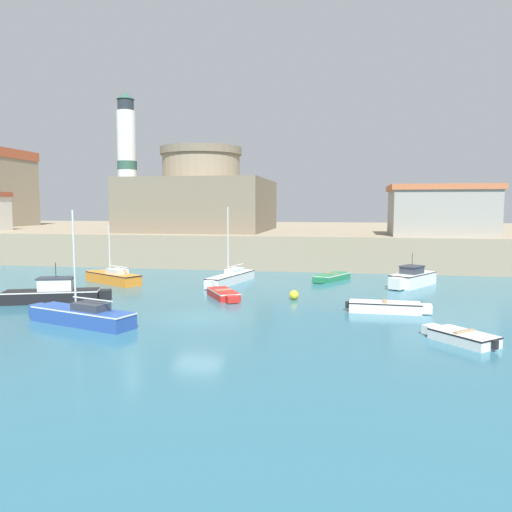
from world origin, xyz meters
TOP-DOWN VIEW (x-y plane):
  - ground_plane at (0.00, 0.00)m, footprint 200.00×200.00m
  - quay_seawall at (0.00, 38.80)m, footprint 120.00×40.00m
  - motorboat_black_0 at (-9.65, 2.58)m, footprint 6.24×3.24m
  - motorboat_white_1 at (12.26, 12.57)m, footprint 3.81×4.85m
  - sailboat_blue_2 at (-5.18, -2.35)m, footprint 6.40×3.17m
  - dinghy_green_3 at (6.47, 14.49)m, footprint 2.88×4.10m
  - dinghy_white_4 at (12.35, -2.53)m, footprint 2.94×3.19m
  - sailboat_orange_5 at (-9.65, 10.14)m, footprint 5.59×3.98m
  - dinghy_white_6 at (9.74, 3.12)m, footprint 4.56×1.36m
  - dinghy_red_7 at (0.00, 5.69)m, footprint 2.77×3.73m
  - sailboat_white_8 at (-0.91, 11.62)m, footprint 2.61×6.43m
  - mooring_buoy at (4.41, 5.92)m, footprint 0.59×0.59m
  - fortress at (-8.00, 28.44)m, footprint 14.53×14.53m
  - lighthouse at (-16.00, 27.24)m, footprint 2.09×2.09m
  - harbor_shed_mid_row at (16.00, 23.21)m, footprint 9.28×6.64m

SIDE VIEW (x-z plane):
  - ground_plane at x=0.00m, z-range 0.00..0.00m
  - dinghy_white_4 at x=12.35m, z-range -0.01..0.53m
  - dinghy_red_7 at x=0.00m, z-range -0.01..0.54m
  - dinghy_green_3 at x=6.47m, z-range -0.01..0.55m
  - mooring_buoy at x=4.41m, z-range 0.00..0.59m
  - dinghy_white_6 at x=9.74m, z-range -0.01..0.63m
  - sailboat_white_8 at x=-0.91m, z-range -2.40..3.29m
  - sailboat_orange_5 at x=-9.65m, z-range -1.72..2.65m
  - sailboat_blue_2 at x=-5.18m, z-range -2.32..3.26m
  - motorboat_black_0 at x=-9.65m, z-range -0.67..1.74m
  - motorboat_white_1 at x=12.26m, z-range -0.61..1.78m
  - quay_seawall at x=0.00m, z-range 0.00..3.10m
  - harbor_shed_mid_row at x=16.00m, z-range 3.12..7.67m
  - fortress at x=-8.00m, z-range 1.99..10.93m
  - lighthouse at x=-16.00m, z-range 2.91..17.77m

